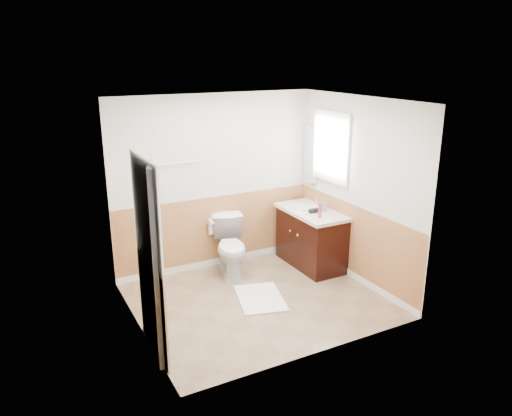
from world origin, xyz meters
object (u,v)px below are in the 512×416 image
toilet (231,247)px  soap_dispenser (323,205)px  vanity_cabinet (311,239)px  bath_mat (260,298)px  lotion_bottle (320,210)px

toilet → soap_dispenser: bearing=-0.9°
vanity_cabinet → soap_dispenser: 0.56m
bath_mat → lotion_bottle: 1.46m
toilet → soap_dispenser: soap_dispenser is taller
lotion_bottle → soap_dispenser: size_ratio=1.20×
soap_dispenser → bath_mat: bearing=-158.9°
lotion_bottle → soap_dispenser: (0.22, 0.23, -0.02)m
lotion_bottle → soap_dispenser: lotion_bottle is taller
bath_mat → lotion_bottle: (1.07, 0.27, 0.95)m
bath_mat → vanity_cabinet: (1.17, 0.60, 0.39)m
bath_mat → soap_dispenser: bearing=21.1°
soap_dispenser → vanity_cabinet: bearing=139.3°
toilet → bath_mat: toilet is taller
toilet → bath_mat: bearing=-74.6°
lotion_bottle → bath_mat: bearing=-165.9°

